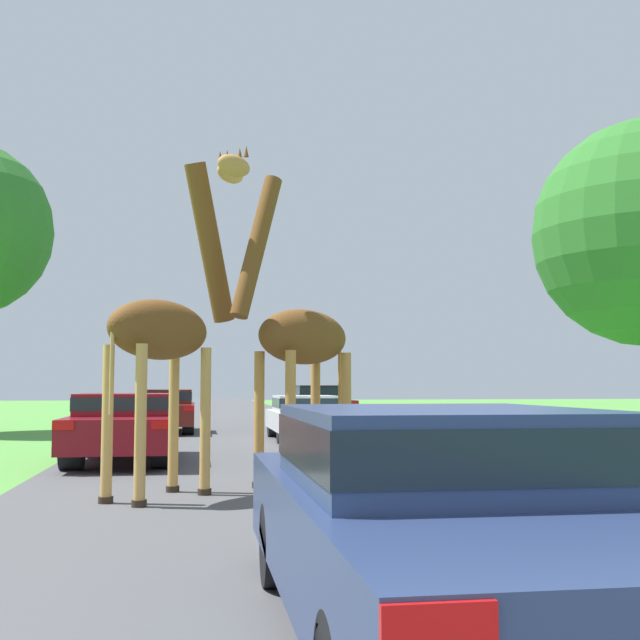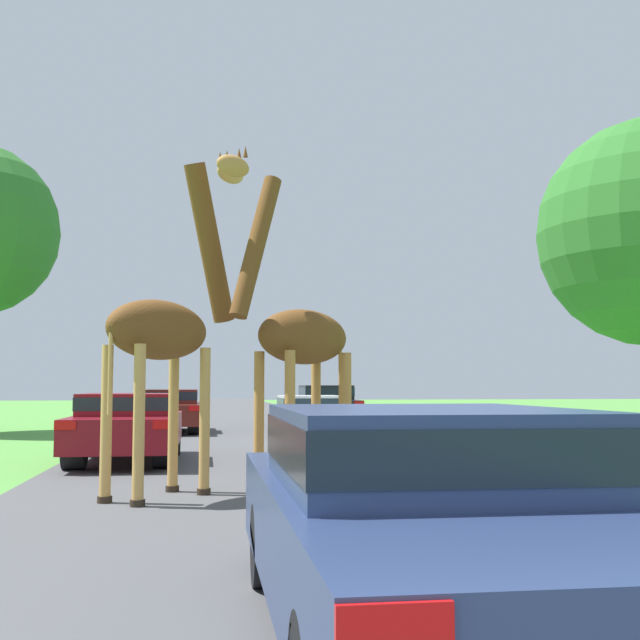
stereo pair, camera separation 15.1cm
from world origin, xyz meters
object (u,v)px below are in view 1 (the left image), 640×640
Objects in this scene: car_verge_right at (167,409)px; giraffe_companion at (170,322)px; giraffe_near_road at (298,335)px; car_queue_left at (125,424)px; car_queue_right at (320,405)px; car_far_ahead at (305,415)px; car_lead_maroon at (441,515)px.

giraffe_companion is at bearing -87.94° from car_verge_right.
giraffe_near_road is 0.97× the size of giraffe_companion.
car_verge_right is at bearing 87.27° from car_queue_left.
car_verge_right is (-5.24, -2.45, -0.06)m from car_queue_right.
car_verge_right reaches higher than car_queue_left.
giraffe_companion reaches higher than car_queue_right.
car_verge_right is at bearing -154.90° from car_queue_right.
giraffe_companion is at bearing 74.46° from giraffe_near_road.
car_verge_right is at bearing 133.79° from car_far_ahead.
car_far_ahead is (3.30, 10.72, -1.67)m from giraffe_companion.
car_lead_maroon reaches higher than car_queue_left.
giraffe_companion is at bearing -105.33° from car_queue_right.
car_verge_right is (-2.29, 21.05, 0.00)m from car_lead_maroon.
giraffe_near_road reaches higher than car_queue_right.
car_lead_maroon is (1.76, -6.33, -1.60)m from giraffe_companion.
giraffe_near_road is 1.09× the size of car_far_ahead.
car_lead_maroon is 1.05× the size of car_queue_right.
giraffe_companion reaches higher than car_verge_right.
car_queue_right is 13.40m from car_queue_left.
car_queue_right is at bearing 82.86° from car_lead_maroon.
car_queue_right is 1.03× the size of car_far_ahead.
giraffe_companion is 1.08× the size of car_queue_left.
car_queue_right is at bearing 25.10° from car_verge_right.
giraffe_companion is 6.77m from car_lead_maroon.
car_lead_maroon is 11.71m from car_queue_left.
giraffe_near_road is 5.29m from car_queue_left.
giraffe_companion reaches higher than car_lead_maroon.
car_lead_maroon is at bearing -34.34° from giraffe_companion.
car_lead_maroon reaches higher than car_far_ahead.
car_queue_right is (2.94, 23.50, 0.06)m from car_lead_maroon.
giraffe_near_road is 16.67m from car_queue_right.
car_far_ahead is (1.54, 17.06, -0.07)m from car_lead_maroon.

